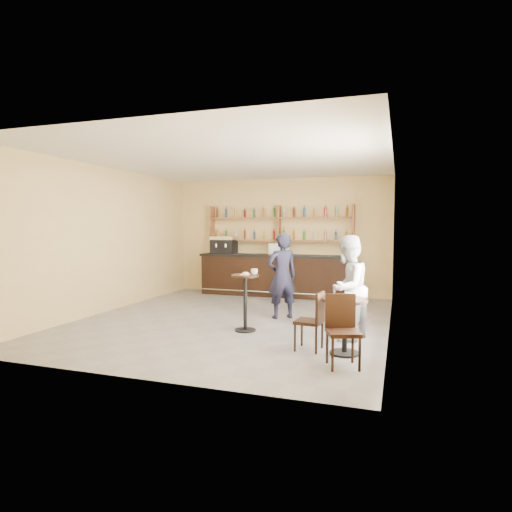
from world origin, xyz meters
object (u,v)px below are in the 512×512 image
(espresso_machine, at_px, (224,245))
(chair_west, at_px, (309,321))
(pastry_case, at_px, (280,249))
(patron_second, at_px, (347,288))
(chair_south, at_px, (343,332))
(cafe_table, at_px, (345,326))
(bar_counter, at_px, (275,275))
(man_main, at_px, (282,276))
(pedestal_table, at_px, (245,303))

(espresso_machine, relative_size, chair_west, 0.76)
(pastry_case, height_order, patron_second, patron_second)
(chair_south, xyz_separation_m, patron_second, (-0.11, 1.42, 0.39))
(cafe_table, relative_size, chair_south, 0.86)
(espresso_machine, bearing_deg, bar_counter, 1.58)
(espresso_machine, xyz_separation_m, man_main, (2.41, -2.67, -0.49))
(patron_second, bearing_deg, bar_counter, -130.10)
(bar_counter, relative_size, patron_second, 2.37)
(man_main, bearing_deg, bar_counter, -106.03)
(bar_counter, height_order, cafe_table, bar_counter)
(pedestal_table, bearing_deg, cafe_table, -24.43)
(pastry_case, relative_size, cafe_table, 0.63)
(man_main, xyz_separation_m, cafe_table, (1.53, -2.11, -0.46))
(pastry_case, relative_size, man_main, 0.30)
(espresso_machine, xyz_separation_m, chair_south, (4.00, -5.38, -0.88))
(chair_west, relative_size, chair_south, 0.93)
(bar_counter, distance_m, pastry_case, 0.73)
(espresso_machine, bearing_deg, cafe_table, -48.89)
(man_main, relative_size, cafe_table, 2.10)
(espresso_machine, xyz_separation_m, chair_west, (3.40, -4.73, -0.92))
(man_main, xyz_separation_m, chair_south, (1.58, -2.71, -0.39))
(pedestal_table, bearing_deg, chair_west, -31.15)
(pedestal_table, xyz_separation_m, cafe_table, (1.88, -0.85, -0.10))
(cafe_table, bearing_deg, pastry_case, 115.92)
(pastry_case, relative_size, pedestal_table, 0.51)
(man_main, height_order, patron_second, patron_second)
(pedestal_table, distance_m, chair_west, 1.56)
(cafe_table, distance_m, chair_south, 0.61)
(pedestal_table, height_order, chair_west, pedestal_table)
(bar_counter, bearing_deg, cafe_table, -62.81)
(espresso_machine, distance_m, man_main, 3.64)
(bar_counter, xyz_separation_m, pedestal_table, (0.58, -3.93, -0.05))
(pedestal_table, relative_size, patron_second, 0.59)
(bar_counter, distance_m, patron_second, 4.64)
(pedestal_table, height_order, patron_second, patron_second)
(man_main, bearing_deg, chair_south, 85.25)
(espresso_machine, bearing_deg, chair_west, -52.75)
(man_main, height_order, chair_west, man_main)
(cafe_table, relative_size, chair_west, 0.92)
(espresso_machine, relative_size, pedestal_table, 0.66)
(espresso_machine, relative_size, pastry_case, 1.30)
(pedestal_table, xyz_separation_m, patron_second, (1.82, -0.03, 0.36))
(pastry_case, xyz_separation_m, chair_south, (2.37, -5.38, -0.80))
(pastry_case, height_order, chair_south, pastry_case)
(espresso_machine, distance_m, chair_west, 5.90)
(chair_south, bearing_deg, espresso_machine, 106.14)
(pedestal_table, relative_size, cafe_table, 1.23)
(espresso_machine, bearing_deg, pastry_case, 1.58)
(bar_counter, relative_size, pedestal_table, 4.04)
(bar_counter, height_order, pedestal_table, bar_counter)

